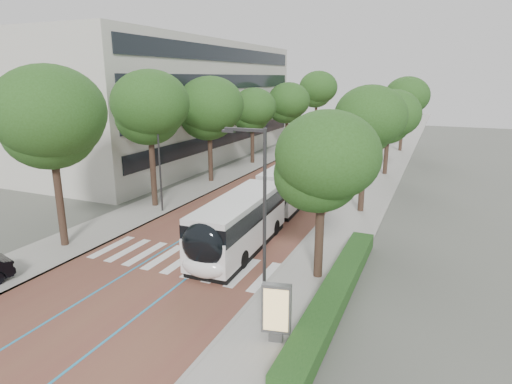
{
  "coord_description": "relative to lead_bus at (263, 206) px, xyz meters",
  "views": [
    {
      "loc": [
        12.76,
        -17.55,
        9.94
      ],
      "look_at": [
        1.63,
        8.05,
        2.4
      ],
      "focal_mm": 30.0,
      "sensor_mm": 36.0,
      "label": 1
    }
  ],
  "objects": [
    {
      "name": "ground",
      "position": [
        -2.32,
        -7.62,
        -1.63
      ],
      "size": [
        160.0,
        160.0,
        0.0
      ],
      "primitive_type": "plane",
      "color": "#51544C",
      "rests_on": "ground"
    },
    {
      "name": "road",
      "position": [
        -2.32,
        32.38,
        -1.62
      ],
      "size": [
        11.0,
        140.0,
        0.02
      ],
      "primitive_type": "cube",
      "color": "brown",
      "rests_on": "ground"
    },
    {
      "name": "sidewalk_left",
      "position": [
        -9.82,
        32.38,
        -1.57
      ],
      "size": [
        4.0,
        140.0,
        0.12
      ],
      "primitive_type": "cube",
      "color": "gray",
      "rests_on": "ground"
    },
    {
      "name": "sidewalk_right",
      "position": [
        5.18,
        32.38,
        -1.57
      ],
      "size": [
        4.0,
        140.0,
        0.12
      ],
      "primitive_type": "cube",
      "color": "gray",
      "rests_on": "ground"
    },
    {
      "name": "kerb_left",
      "position": [
        -7.92,
        32.38,
        -1.57
      ],
      "size": [
        0.2,
        140.0,
        0.14
      ],
      "primitive_type": "cube",
      "color": "gray",
      "rests_on": "ground"
    },
    {
      "name": "kerb_right",
      "position": [
        3.28,
        32.38,
        -1.57
      ],
      "size": [
        0.2,
        140.0,
        0.14
      ],
      "primitive_type": "cube",
      "color": "gray",
      "rests_on": "ground"
    },
    {
      "name": "zebra_crossing",
      "position": [
        -2.12,
        -6.62,
        -1.6
      ],
      "size": [
        10.55,
        3.6,
        0.01
      ],
      "color": "silver",
      "rests_on": "ground"
    },
    {
      "name": "lane_line_left",
      "position": [
        -3.92,
        32.38,
        -1.6
      ],
      "size": [
        0.12,
        126.0,
        0.01
      ],
      "primitive_type": "cube",
      "color": "teal",
      "rests_on": "road"
    },
    {
      "name": "lane_line_right",
      "position": [
        -0.72,
        32.38,
        -1.6
      ],
      "size": [
        0.12,
        126.0,
        0.01
      ],
      "primitive_type": "cube",
      "color": "teal",
      "rests_on": "road"
    },
    {
      "name": "office_building",
      "position": [
        -21.79,
        20.38,
        5.37
      ],
      "size": [
        18.11,
        40.0,
        14.0
      ],
      "color": "#B5B3A7",
      "rests_on": "ground"
    },
    {
      "name": "hedge",
      "position": [
        6.78,
        -7.62,
        -1.11
      ],
      "size": [
        1.2,
        14.0,
        0.8
      ],
      "primitive_type": "cube",
      "color": "#174116",
      "rests_on": "sidewalk_right"
    },
    {
      "name": "streetlight_near",
      "position": [
        4.3,
        -10.62,
        3.19
      ],
      "size": [
        1.82,
        0.2,
        8.0
      ],
      "color": "#303133",
      "rests_on": "sidewalk_right"
    },
    {
      "name": "streetlight_far",
      "position": [
        4.3,
        14.38,
        3.19
      ],
      "size": [
        1.82,
        0.2,
        8.0
      ],
      "color": "#303133",
      "rests_on": "sidewalk_right"
    },
    {
      "name": "lamp_post_left",
      "position": [
        -8.42,
        0.38,
        2.49
      ],
      "size": [
        0.14,
        0.14,
        8.0
      ],
      "primitive_type": "cylinder",
      "color": "#303133",
      "rests_on": "sidewalk_left"
    },
    {
      "name": "trees_left",
      "position": [
        -9.82,
        18.11,
        5.36
      ],
      "size": [
        6.44,
        61.29,
        10.36
      ],
      "color": "black",
      "rests_on": "ground"
    },
    {
      "name": "trees_right",
      "position": [
        5.38,
        17.6,
        4.67
      ],
      "size": [
        5.91,
        47.45,
        9.43
      ],
      "color": "black",
      "rests_on": "ground"
    },
    {
      "name": "lead_bus",
      "position": [
        0.0,
        0.0,
        0.0
      ],
      "size": [
        3.22,
        18.48,
        3.2
      ],
      "rotation": [
        0.0,
        0.0,
        0.04
      ],
      "color": "black",
      "rests_on": "ground"
    },
    {
      "name": "bus_queued_0",
      "position": [
        -0.12,
        15.82,
        -0.0
      ],
      "size": [
        3.3,
        12.53,
        3.2
      ],
      "rotation": [
        0.0,
        0.0,
        0.07
      ],
      "color": "silver",
      "rests_on": "ground"
    },
    {
      "name": "bus_queued_1",
      "position": [
        0.37,
        28.97,
        -0.0
      ],
      "size": [
        2.59,
        12.41,
        3.2
      ],
      "rotation": [
        0.0,
        0.0,
        -0.0
      ],
      "color": "silver",
      "rests_on": "ground"
    },
    {
      "name": "bus_queued_2",
      "position": [
        0.28,
        42.05,
        -0.0
      ],
      "size": [
        2.63,
        12.42,
        3.2
      ],
      "rotation": [
        0.0,
        0.0,
        -0.01
      ],
      "color": "silver",
      "rests_on": "ground"
    },
    {
      "name": "bus_queued_3",
      "position": [
        -0.18,
        54.19,
        -0.0
      ],
      "size": [
        3.09,
        12.5,
        3.2
      ],
      "rotation": [
        0.0,
        0.0,
        0.05
      ],
      "color": "silver",
      "rests_on": "ground"
    },
    {
      "name": "ad_panel",
      "position": [
        5.39,
        -11.59,
        -0.28
      ],
      "size": [
        1.16,
        0.53,
        2.33
      ],
      "rotation": [
        0.0,
        0.0,
        0.21
      ],
      "color": "#59595B",
      "rests_on": "sidewalk_right"
    }
  ]
}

